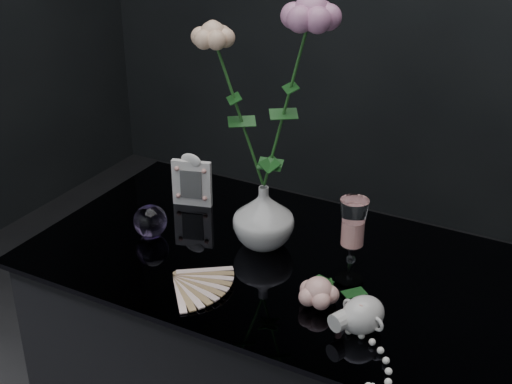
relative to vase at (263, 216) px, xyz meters
The scene contains 8 objects.
vase is the anchor object (origin of this frame).
wine_glass 0.22m from the vase, 11.93° to the right, with size 0.05×0.05×0.18m, color white, non-canonical shape.
picture_frame 0.25m from the vase, 160.07° to the left, with size 0.10×0.07×0.13m, color white, non-canonical shape.
paperweight 0.25m from the vase, 160.06° to the right, with size 0.07×0.07×0.07m, color #8E6EB3, non-canonical shape.
paper_fan 0.23m from the vase, 111.72° to the right, with size 0.23×0.18×0.02m, color beige, non-canonical shape.
loose_rose 0.25m from the vase, 37.38° to the right, with size 0.13×0.17×0.06m, color #FFAFA4, non-canonical shape.
pearl_jar 0.34m from the vase, 31.67° to the right, with size 0.23×0.24×0.07m, color silver, non-canonical shape.
roses 0.28m from the vase, 37.78° to the left, with size 0.26×0.13×0.45m.
Camera 1 is at (0.55, -1.08, 1.54)m, focal length 50.00 mm.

